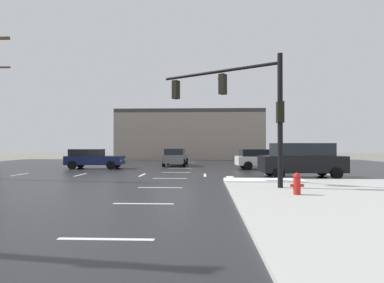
{
  "coord_description": "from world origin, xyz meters",
  "views": [
    {
      "loc": [
        2.05,
        -20.59,
        1.96
      ],
      "look_at": [
        0.85,
        7.82,
        2.24
      ],
      "focal_mm": 30.43,
      "sensor_mm": 36.0,
      "label": 1
    }
  ],
  "objects_px": {
    "fire_hydrant": "(297,184)",
    "sedan_white": "(262,159)",
    "traffic_signal_mast": "(242,100)",
    "suv_black": "(302,159)",
    "sedan_navy": "(93,158)",
    "sedan_grey": "(176,157)"
  },
  "relations": [
    {
      "from": "fire_hydrant",
      "to": "sedan_grey",
      "type": "height_order",
      "value": "sedan_grey"
    },
    {
      "from": "traffic_signal_mast",
      "to": "sedan_grey",
      "type": "xyz_separation_m",
      "value": [
        -4.42,
        14.92,
        -3.16
      ]
    },
    {
      "from": "suv_black",
      "to": "sedan_navy",
      "type": "xyz_separation_m",
      "value": [
        -14.79,
        6.52,
        -0.24
      ]
    },
    {
      "from": "suv_black",
      "to": "sedan_navy",
      "type": "height_order",
      "value": "suv_black"
    },
    {
      "from": "traffic_signal_mast",
      "to": "sedan_navy",
      "type": "distance_m",
      "value": 15.81
    },
    {
      "from": "traffic_signal_mast",
      "to": "sedan_grey",
      "type": "bearing_deg",
      "value": -41.79
    },
    {
      "from": "traffic_signal_mast",
      "to": "fire_hydrant",
      "type": "bearing_deg",
      "value": 152.58
    },
    {
      "from": "traffic_signal_mast",
      "to": "sedan_grey",
      "type": "relative_size",
      "value": 1.25
    },
    {
      "from": "sedan_grey",
      "to": "sedan_white",
      "type": "bearing_deg",
      "value": -116.74
    },
    {
      "from": "traffic_signal_mast",
      "to": "fire_hydrant",
      "type": "relative_size",
      "value": 7.18
    },
    {
      "from": "sedan_grey",
      "to": "sedan_navy",
      "type": "distance_m",
      "value": 7.4
    },
    {
      "from": "fire_hydrant",
      "to": "suv_black",
      "type": "relative_size",
      "value": 0.16
    },
    {
      "from": "traffic_signal_mast",
      "to": "suv_black",
      "type": "relative_size",
      "value": 1.16
    },
    {
      "from": "suv_black",
      "to": "sedan_grey",
      "type": "height_order",
      "value": "suv_black"
    },
    {
      "from": "suv_black",
      "to": "sedan_white",
      "type": "relative_size",
      "value": 1.06
    },
    {
      "from": "traffic_signal_mast",
      "to": "sedan_white",
      "type": "height_order",
      "value": "traffic_signal_mast"
    },
    {
      "from": "fire_hydrant",
      "to": "sedan_white",
      "type": "height_order",
      "value": "sedan_white"
    },
    {
      "from": "traffic_signal_mast",
      "to": "fire_hydrant",
      "type": "xyz_separation_m",
      "value": [
        1.68,
        -2.82,
        -3.48
      ]
    },
    {
      "from": "traffic_signal_mast",
      "to": "sedan_white",
      "type": "xyz_separation_m",
      "value": [
        2.85,
        11.13,
        -3.16
      ]
    },
    {
      "from": "traffic_signal_mast",
      "to": "fire_hydrant",
      "type": "distance_m",
      "value": 4.78
    },
    {
      "from": "suv_black",
      "to": "sedan_white",
      "type": "distance_m",
      "value": 6.63
    },
    {
      "from": "sedan_white",
      "to": "sedan_navy",
      "type": "relative_size",
      "value": 1.02
    }
  ]
}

